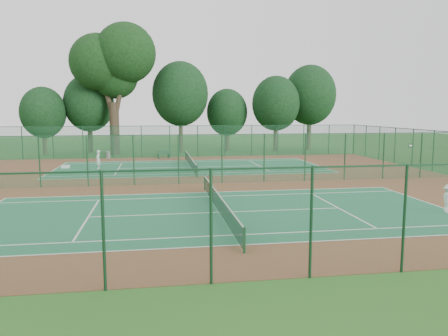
{
  "coord_description": "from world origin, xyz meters",
  "views": [
    {
      "loc": [
        -3.1,
        -30.39,
        5.15
      ],
      "look_at": [
        1.06,
        -3.9,
        1.6
      ],
      "focal_mm": 35.0,
      "sensor_mm": 36.0,
      "label": 1
    }
  ],
  "objects_px": {
    "kit_bag": "(65,167)",
    "big_tree": "(113,62)",
    "player_near": "(448,199)",
    "bench": "(164,154)",
    "trash_bin": "(108,155)",
    "player_far": "(98,160)"
  },
  "relations": [
    {
      "from": "kit_bag",
      "to": "big_tree",
      "type": "bearing_deg",
      "value": 67.82
    },
    {
      "from": "player_near",
      "to": "bench",
      "type": "distance_m",
      "value": 30.93
    },
    {
      "from": "trash_bin",
      "to": "bench",
      "type": "xyz_separation_m",
      "value": [
        5.9,
        -0.65,
        0.06
      ]
    },
    {
      "from": "player_far",
      "to": "kit_bag",
      "type": "height_order",
      "value": "player_far"
    },
    {
      "from": "player_far",
      "to": "trash_bin",
      "type": "relative_size",
      "value": 2.11
    },
    {
      "from": "bench",
      "to": "kit_bag",
      "type": "height_order",
      "value": "bench"
    },
    {
      "from": "bench",
      "to": "kit_bag",
      "type": "relative_size",
      "value": 1.98
    },
    {
      "from": "big_tree",
      "to": "bench",
      "type": "bearing_deg",
      "value": -43.97
    },
    {
      "from": "player_far",
      "to": "bench",
      "type": "bearing_deg",
      "value": 154.98
    },
    {
      "from": "player_near",
      "to": "trash_bin",
      "type": "relative_size",
      "value": 1.83
    },
    {
      "from": "player_near",
      "to": "player_far",
      "type": "relative_size",
      "value": 0.87
    },
    {
      "from": "player_far",
      "to": "big_tree",
      "type": "relative_size",
      "value": 0.11
    },
    {
      "from": "player_far",
      "to": "player_near",
      "type": "bearing_deg",
      "value": 56.32
    },
    {
      "from": "player_far",
      "to": "big_tree",
      "type": "distance_m",
      "value": 16.38
    },
    {
      "from": "player_far",
      "to": "kit_bag",
      "type": "xyz_separation_m",
      "value": [
        -2.97,
        0.94,
        -0.7
      ]
    },
    {
      "from": "kit_bag",
      "to": "bench",
      "type": "bearing_deg",
      "value": 31.49
    },
    {
      "from": "player_near",
      "to": "player_far",
      "type": "distance_m",
      "value": 27.89
    },
    {
      "from": "bench",
      "to": "kit_bag",
      "type": "bearing_deg",
      "value": -161.64
    },
    {
      "from": "kit_bag",
      "to": "player_near",
      "type": "bearing_deg",
      "value": -49.26
    },
    {
      "from": "kit_bag",
      "to": "big_tree",
      "type": "height_order",
      "value": "big_tree"
    },
    {
      "from": "bench",
      "to": "player_near",
      "type": "bearing_deg",
      "value": -83.4
    },
    {
      "from": "trash_bin",
      "to": "big_tree",
      "type": "bearing_deg",
      "value": 84.23
    }
  ]
}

